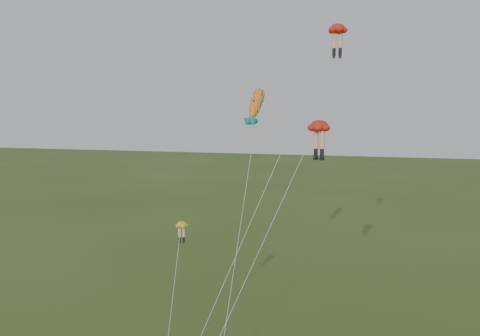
# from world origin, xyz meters

# --- Properties ---
(legs_kite_red_high) EXTENTS (8.01, 11.21, 21.02)m
(legs_kite_red_high) POSITION_xyz_m (6.55, 7.49, 20.07)
(legs_kite_red_high) COLOR red
(legs_kite_red_high) RESTS_ON ground
(legs_kite_red_mid) EXTENTS (6.85, 5.70, 14.72)m
(legs_kite_red_mid) POSITION_xyz_m (6.23, 2.59, 13.95)
(legs_kite_red_mid) COLOR red
(legs_kite_red_mid) RESTS_ON ground
(legs_kite_yellow) EXTENTS (1.10, 4.19, 8.29)m
(legs_kite_yellow) POSITION_xyz_m (-2.15, 1.56, 7.45)
(legs_kite_yellow) COLOR gold
(legs_kite_yellow) RESTS_ON ground
(fish_kite) EXTENTS (1.31, 11.95, 17.06)m
(fish_kite) POSITION_xyz_m (1.19, 7.40, 15.65)
(fish_kite) COLOR yellow
(fish_kite) RESTS_ON ground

